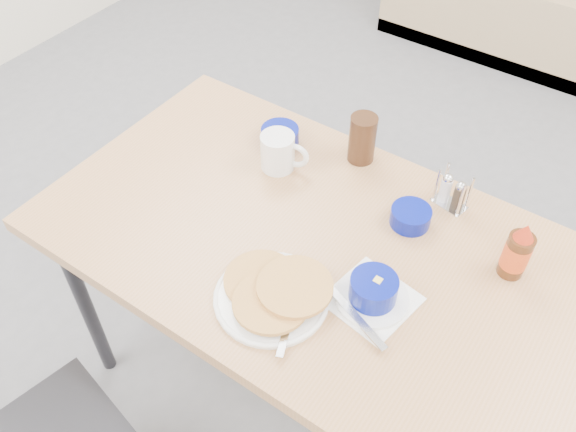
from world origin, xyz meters
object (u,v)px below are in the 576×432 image
Objects in this scene: dining_table at (315,256)px; amber_tumbler at (362,139)px; coffee_mug at (279,152)px; pancake_plate at (274,293)px; grits_setting at (373,292)px; syrup_bottle at (517,252)px; butter_bowl at (411,217)px; creamer_bowl at (280,136)px; condiment_caddy at (452,194)px.

dining_table is 0.36m from amber_tumbler.
pancake_plate is at bearing -56.33° from coffee_mug.
grits_setting is 1.53× the size of amber_tumbler.
syrup_bottle is at bearing 22.67° from dining_table.
butter_bowl is at bearing 178.63° from syrup_bottle.
syrup_bottle is at bearing -6.26° from creamer_bowl.
dining_table is at bearing 94.86° from pancake_plate.
butter_bowl is at bearing 2.11° from coffee_mug.
condiment_caddy is (0.51, 0.05, 0.01)m from creamer_bowl.
amber_tumbler is 0.87× the size of syrup_bottle.
syrup_bottle is at bearing -1.37° from butter_bowl.
coffee_mug reaches higher than dining_table.
grits_setting is 0.49m from amber_tumbler.
butter_bowl is at bearing 69.28° from pancake_plate.
condiment_caddy reaches higher than butter_bowl.
creamer_bowl is (-0.31, 0.46, 0.00)m from pancake_plate.
dining_table is 12.84× the size of creamer_bowl.
amber_tumbler is 0.29m from condiment_caddy.
pancake_plate reaches higher than dining_table.
dining_table is 6.45× the size of grits_setting.
grits_setting is 2.01× the size of condiment_caddy.
creamer_bowl is at bearing -162.34° from amber_tumbler.
pancake_plate is 0.45m from coffee_mug.
coffee_mug is 1.25× the size of creamer_bowl.
coffee_mug is (-0.25, 0.37, 0.04)m from pancake_plate.
condiment_caddy reaches higher than pancake_plate.
coffee_mug is 0.47m from condiment_caddy.
coffee_mug is 0.63× the size of grits_setting.
creamer_bowl is 0.77× the size of amber_tumbler.
syrup_bottle reaches higher than butter_bowl.
coffee_mug is 1.33× the size of butter_bowl.
pancake_plate is 0.22m from grits_setting.
dining_table is 9.88× the size of amber_tumbler.
pancake_plate is 1.21× the size of grits_setting.
condiment_caddy is at bearing 54.28° from dining_table.
grits_setting is at bearing 33.26° from pancake_plate.
coffee_mug is 0.40m from butter_bowl.
butter_bowl is at bearing -9.08° from creamer_bowl.
syrup_bottle is at bearing -16.99° from amber_tumbler.
creamer_bowl is (-0.50, 0.34, -0.01)m from grits_setting.
butter_bowl is at bearing -32.37° from amber_tumbler.
coffee_mug reaches higher than creamer_bowl.
coffee_mug is 0.66m from syrup_bottle.
condiment_caddy is (0.02, 0.39, 0.01)m from grits_setting.
condiment_caddy is at bearing 16.45° from coffee_mug.
amber_tumbler reaches higher than butter_bowl.
coffee_mug is at bearing -55.72° from creamer_bowl.
pancake_plate is at bearing -146.74° from grits_setting.
pancake_plate is 2.41× the size of creamer_bowl.
butter_bowl is 0.95× the size of condiment_caddy.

